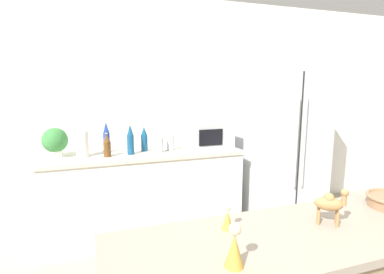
{
  "coord_description": "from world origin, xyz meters",
  "views": [
    {
      "loc": [
        -0.81,
        -0.64,
        1.59
      ],
      "look_at": [
        -0.13,
        1.36,
        1.22
      ],
      "focal_mm": 28.0,
      "sensor_mm": 36.0,
      "label": 1
    }
  ],
  "objects_px": {
    "potted_plant": "(55,141)",
    "camel_figurine": "(330,203)",
    "refrigerator": "(280,145)",
    "paper_towel_roll": "(82,144)",
    "wise_man_figurine_crimson": "(227,218)",
    "back_bottle_4": "(144,139)",
    "back_bottle_0": "(170,139)",
    "back_bottle_3": "(106,138)",
    "wise_man_figurine_blue": "(234,248)",
    "back_bottle_2": "(160,141)",
    "back_bottle_1": "(107,146)",
    "microwave": "(208,135)",
    "back_bottle_5": "(130,140)"
  },
  "relations": [
    {
      "from": "potted_plant",
      "to": "camel_figurine",
      "type": "relative_size",
      "value": 1.68
    },
    {
      "from": "refrigerator",
      "to": "paper_towel_roll",
      "type": "bearing_deg",
      "value": 179.18
    },
    {
      "from": "wise_man_figurine_crimson",
      "to": "back_bottle_4",
      "type": "bearing_deg",
      "value": 90.36
    },
    {
      "from": "back_bottle_0",
      "to": "back_bottle_3",
      "type": "distance_m",
      "value": 0.66
    },
    {
      "from": "refrigerator",
      "to": "wise_man_figurine_blue",
      "type": "distance_m",
      "value": 2.73
    },
    {
      "from": "back_bottle_0",
      "to": "wise_man_figurine_blue",
      "type": "bearing_deg",
      "value": -99.06
    },
    {
      "from": "back_bottle_4",
      "to": "back_bottle_2",
      "type": "bearing_deg",
      "value": -40.53
    },
    {
      "from": "wise_man_figurine_blue",
      "to": "back_bottle_0",
      "type": "bearing_deg",
      "value": 80.94
    },
    {
      "from": "back_bottle_1",
      "to": "microwave",
      "type": "bearing_deg",
      "value": 6.16
    },
    {
      "from": "back_bottle_0",
      "to": "potted_plant",
      "type": "bearing_deg",
      "value": 178.02
    },
    {
      "from": "microwave",
      "to": "refrigerator",
      "type": "bearing_deg",
      "value": -5.34
    },
    {
      "from": "back_bottle_2",
      "to": "back_bottle_4",
      "type": "height_order",
      "value": "back_bottle_4"
    },
    {
      "from": "back_bottle_3",
      "to": "back_bottle_4",
      "type": "xyz_separation_m",
      "value": [
        0.38,
        -0.06,
        -0.03
      ]
    },
    {
      "from": "refrigerator",
      "to": "potted_plant",
      "type": "height_order",
      "value": "refrigerator"
    },
    {
      "from": "back_bottle_2",
      "to": "wise_man_figurine_blue",
      "type": "distance_m",
      "value": 2.14
    },
    {
      "from": "potted_plant",
      "to": "back_bottle_4",
      "type": "xyz_separation_m",
      "value": [
        0.85,
        0.01,
        -0.03
      ]
    },
    {
      "from": "potted_plant",
      "to": "wise_man_figurine_crimson",
      "type": "bearing_deg",
      "value": -66.38
    },
    {
      "from": "potted_plant",
      "to": "back_bottle_1",
      "type": "height_order",
      "value": "potted_plant"
    },
    {
      "from": "refrigerator",
      "to": "back_bottle_2",
      "type": "bearing_deg",
      "value": -179.32
    },
    {
      "from": "microwave",
      "to": "back_bottle_0",
      "type": "bearing_deg",
      "value": -176.14
    },
    {
      "from": "microwave",
      "to": "back_bottle_0",
      "type": "relative_size",
      "value": 1.93
    },
    {
      "from": "back_bottle_3",
      "to": "microwave",
      "type": "bearing_deg",
      "value": -4.16
    },
    {
      "from": "back_bottle_5",
      "to": "back_bottle_2",
      "type": "bearing_deg",
      "value": -2.36
    },
    {
      "from": "back_bottle_5",
      "to": "back_bottle_3",
      "type": "bearing_deg",
      "value": 142.89
    },
    {
      "from": "refrigerator",
      "to": "paper_towel_roll",
      "type": "relative_size",
      "value": 7.08
    },
    {
      "from": "back_bottle_5",
      "to": "wise_man_figurine_blue",
      "type": "relative_size",
      "value": 1.97
    },
    {
      "from": "camel_figurine",
      "to": "wise_man_figurine_crimson",
      "type": "xyz_separation_m",
      "value": [
        -0.45,
        0.1,
        -0.05
      ]
    },
    {
      "from": "microwave",
      "to": "back_bottle_4",
      "type": "distance_m",
      "value": 0.71
    },
    {
      "from": "back_bottle_1",
      "to": "refrigerator",
      "type": "bearing_deg",
      "value": 1.02
    },
    {
      "from": "back_bottle_0",
      "to": "back_bottle_1",
      "type": "distance_m",
      "value": 0.66
    },
    {
      "from": "paper_towel_roll",
      "to": "camel_figurine",
      "type": "height_order",
      "value": "paper_towel_roll"
    },
    {
      "from": "potted_plant",
      "to": "back_bottle_3",
      "type": "xyz_separation_m",
      "value": [
        0.48,
        0.07,
        -0.0
      ]
    },
    {
      "from": "refrigerator",
      "to": "potted_plant",
      "type": "distance_m",
      "value": 2.47
    },
    {
      "from": "back_bottle_3",
      "to": "back_bottle_4",
      "type": "relative_size",
      "value": 1.22
    },
    {
      "from": "back_bottle_1",
      "to": "back_bottle_2",
      "type": "distance_m",
      "value": 0.53
    },
    {
      "from": "back_bottle_4",
      "to": "camel_figurine",
      "type": "bearing_deg",
      "value": -77.63
    },
    {
      "from": "potted_plant",
      "to": "back_bottle_1",
      "type": "xyz_separation_m",
      "value": [
        0.47,
        -0.13,
        -0.05
      ]
    },
    {
      "from": "refrigerator",
      "to": "back_bottle_3",
      "type": "relative_size",
      "value": 5.45
    },
    {
      "from": "back_bottle_1",
      "to": "camel_figurine",
      "type": "bearing_deg",
      "value": -66.65
    },
    {
      "from": "potted_plant",
      "to": "back_bottle_0",
      "type": "xyz_separation_m",
      "value": [
        1.12,
        -0.04,
        -0.04
      ]
    },
    {
      "from": "camel_figurine",
      "to": "wise_man_figurine_crimson",
      "type": "height_order",
      "value": "camel_figurine"
    },
    {
      "from": "back_bottle_3",
      "to": "back_bottle_5",
      "type": "xyz_separation_m",
      "value": [
        0.22,
        -0.17,
        -0.01
      ]
    },
    {
      "from": "back_bottle_3",
      "to": "wise_man_figurine_crimson",
      "type": "distance_m",
      "value": 2.09
    },
    {
      "from": "back_bottle_2",
      "to": "camel_figurine",
      "type": "distance_m",
      "value": 2.0
    },
    {
      "from": "back_bottle_4",
      "to": "wise_man_figurine_crimson",
      "type": "relative_size",
      "value": 2.34
    },
    {
      "from": "refrigerator",
      "to": "paper_towel_roll",
      "type": "height_order",
      "value": "refrigerator"
    },
    {
      "from": "back_bottle_2",
      "to": "back_bottle_5",
      "type": "bearing_deg",
      "value": 177.64
    },
    {
      "from": "back_bottle_4",
      "to": "camel_figurine",
      "type": "distance_m",
      "value": 2.15
    },
    {
      "from": "paper_towel_roll",
      "to": "back_bottle_1",
      "type": "distance_m",
      "value": 0.24
    },
    {
      "from": "back_bottle_0",
      "to": "paper_towel_roll",
      "type": "bearing_deg",
      "value": -178.6
    }
  ]
}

